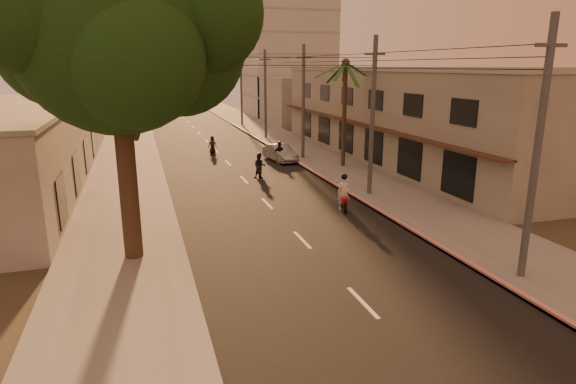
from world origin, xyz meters
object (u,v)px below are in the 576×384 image
palm_tree (346,69)px  parked_car (280,153)px  broadleaf_tree (127,34)px  scooter_mid_a (260,167)px  scooter_red (344,194)px  scooter_mid_b (279,153)px  scooter_far_a (212,146)px

palm_tree → parked_car: size_ratio=1.94×
broadleaf_tree → scooter_mid_a: 16.27m
broadleaf_tree → palm_tree: bearing=43.5°
scooter_mid_a → parked_car: scooter_mid_a is taller
scooter_red → scooter_mid_b: size_ratio=1.13×
scooter_red → scooter_mid_a: size_ratio=1.13×
broadleaf_tree → palm_tree: 20.18m
scooter_mid_a → scooter_far_a: scooter_mid_a is taller
scooter_far_a → scooter_mid_a: bearing=-67.5°
broadleaf_tree → scooter_mid_a: broadleaf_tree is taller
scooter_red → scooter_mid_a: bearing=121.3°
scooter_red → scooter_mid_a: 8.87m
scooter_red → scooter_mid_b: scooter_red is taller
scooter_mid_a → scooter_mid_b: (2.70, 4.54, -0.01)m
palm_tree → scooter_red: 12.87m
broadleaf_tree → scooter_far_a: (6.09, 22.27, -7.76)m
scooter_mid_b → scooter_mid_a: bearing=-136.3°
scooter_far_a → parked_car: bearing=-33.0°
scooter_mid_a → parked_car: size_ratio=0.41×
scooter_red → scooter_mid_a: (-2.42, 8.54, -0.08)m
scooter_far_a → parked_car: scooter_far_a is taller
scooter_far_a → scooter_mid_b: bearing=-39.1°
scooter_mid_a → parked_car: (3.00, 5.34, -0.13)m
palm_tree → scooter_mid_b: (-4.17, 2.76, -6.36)m
palm_tree → scooter_red: size_ratio=4.17×
scooter_mid_b → broadleaf_tree: bearing=-137.7°
scooter_mid_a → scooter_far_a: size_ratio=1.10×
palm_tree → scooter_mid_a: palm_tree is taller
scooter_mid_b → parked_car: size_ratio=0.41×
scooter_mid_b → parked_car: scooter_mid_b is taller
scooter_mid_b → parked_car: (0.29, 0.80, -0.12)m
broadleaf_tree → scooter_red: (10.16, 3.54, -7.60)m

